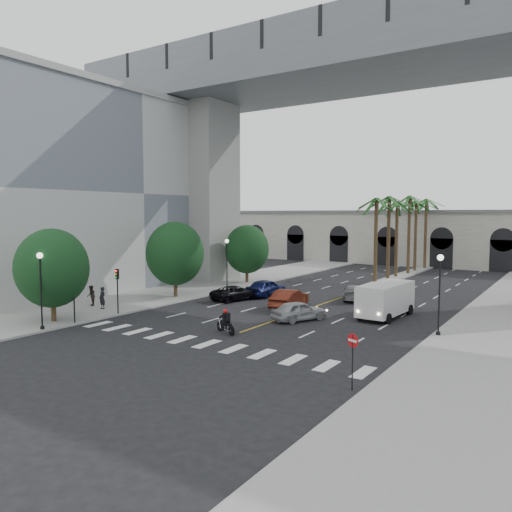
{
  "coord_description": "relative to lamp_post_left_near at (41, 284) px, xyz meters",
  "views": [
    {
      "loc": [
        18.82,
        -24.86,
        7.92
      ],
      "look_at": [
        -1.32,
        6.0,
        4.8
      ],
      "focal_mm": 35.0,
      "sensor_mm": 36.0,
      "label": 1
    }
  ],
  "objects": [
    {
      "name": "sidewalk_left",
      "position": [
        -3.6,
        20.0,
        -3.15
      ],
      "size": [
        8.0,
        100.0,
        0.15
      ],
      "primitive_type": "cube",
      "color": "gray",
      "rests_on": "ground"
    },
    {
      "name": "lamp_post_right",
      "position": [
        22.8,
        13.0,
        0.0
      ],
      "size": [
        0.4,
        0.4,
        5.35
      ],
      "color": "black",
      "rests_on": "ground"
    },
    {
      "name": "pedestrian_a",
      "position": [
        -2.38,
        7.05,
        -2.17
      ],
      "size": [
        0.71,
        0.51,
        1.81
      ],
      "primitive_type": "imported",
      "rotation": [
        0.0,
        0.0,
        -0.12
      ],
      "color": "black",
      "rests_on": "sidewalk_left"
    },
    {
      "name": "palm_a",
      "position": [
        11.4,
        33.0,
        5.88
      ],
      "size": [
        3.2,
        3.2,
        10.3
      ],
      "color": "#47331E",
      "rests_on": "ground"
    },
    {
      "name": "traffic_signal_far",
      "position": [
        0.1,
        6.5,
        -0.71
      ],
      "size": [
        0.25,
        0.18,
        3.65
      ],
      "color": "black",
      "rests_on": "ground"
    },
    {
      "name": "lamp_post_left_far",
      "position": [
        0.0,
        21.0,
        0.0
      ],
      "size": [
        0.4,
        0.4,
        5.35
      ],
      "color": "black",
      "rests_on": "ground"
    },
    {
      "name": "palm_e",
      "position": [
        11.3,
        49.0,
        5.97
      ],
      "size": [
        3.2,
        3.2,
        10.4
      ],
      "color": "#47331E",
      "rests_on": "ground"
    },
    {
      "name": "car_a",
      "position": [
        12.9,
        12.49,
        -2.48
      ],
      "size": [
        3.4,
        4.66,
        1.48
      ],
      "primitive_type": "imported",
      "rotation": [
        0.0,
        0.0,
        2.71
      ],
      "color": "#9FA0A4",
      "rests_on": "ground"
    },
    {
      "name": "lamp_post_left_near",
      "position": [
        0.0,
        0.0,
        0.0
      ],
      "size": [
        0.4,
        0.4,
        5.35
      ],
      "color": "black",
      "rests_on": "ground"
    },
    {
      "name": "car_d",
      "position": [
        12.9,
        23.24,
        -2.53
      ],
      "size": [
        3.43,
        5.11,
        1.37
      ],
      "primitive_type": "imported",
      "rotation": [
        0.0,
        0.0,
        3.49
      ],
      "color": "slate",
      "rests_on": "ground"
    },
    {
      "name": "pedestrian_b",
      "position": [
        -4.25,
        7.42,
        -2.2
      ],
      "size": [
        1.08,
        1.05,
        1.75
      ],
      "primitive_type": "imported",
      "rotation": [
        0.0,
        0.0,
        -0.7
      ],
      "color": "black",
      "rests_on": "sidewalk_left"
    },
    {
      "name": "palm_c",
      "position": [
        11.2,
        41.0,
        5.69
      ],
      "size": [
        3.2,
        3.2,
        10.1
      ],
      "color": "#47331E",
      "rests_on": "ground"
    },
    {
      "name": "car_c",
      "position": [
        3.82,
        17.15,
        -2.55
      ],
      "size": [
        3.4,
        5.24,
        1.34
      ],
      "primitive_type": "imported",
      "rotation": [
        0.0,
        0.0,
        2.88
      ],
      "color": "black",
      "rests_on": "ground"
    },
    {
      "name": "cargo_van",
      "position": [
        17.92,
        17.12,
        -1.76
      ],
      "size": [
        2.86,
        6.3,
        2.62
      ],
      "rotation": [
        0.0,
        0.0,
        -0.08
      ],
      "color": "silver",
      "rests_on": "ground"
    },
    {
      "name": "motorcycle_rider",
      "position": [
        10.78,
        6.29,
        -2.48
      ],
      "size": [
        2.11,
        1.06,
        1.64
      ],
      "rotation": [
        0.0,
        0.0,
        -0.44
      ],
      "color": "black",
      "rests_on": "ground"
    },
    {
      "name": "street_tree_near",
      "position": [
        -1.6,
        2.0,
        0.8
      ],
      "size": [
        5.2,
        5.2,
        6.89
      ],
      "color": "#382616",
      "rests_on": "ground"
    },
    {
      "name": "palm_d",
      "position": [
        11.55,
        45.0,
        6.43
      ],
      "size": [
        3.2,
        3.2,
        10.9
      ],
      "color": "#47331E",
      "rests_on": "ground"
    },
    {
      "name": "street_tree_far",
      "position": [
        -1.6,
        27.0,
        0.68
      ],
      "size": [
        5.04,
        5.04,
        6.68
      ],
      "color": "#382616",
      "rests_on": "ground"
    },
    {
      "name": "building_left",
      "position": [
        -15.6,
        17.0,
        7.09
      ],
      "size": [
        16.5,
        32.5,
        20.6
      ],
      "color": "#B8B8B4",
      "rests_on": "ground"
    },
    {
      "name": "palm_f",
      "position": [
        11.6,
        53.0,
        6.24
      ],
      "size": [
        3.2,
        3.2,
        10.7
      ],
      "color": "#47331E",
      "rests_on": "ground"
    },
    {
      "name": "do_not_enter_sign",
      "position": [
        21.9,
        0.81,
        -1.34
      ],
      "size": [
        0.6,
        0.27,
        2.59
      ],
      "rotation": [
        0.0,
        0.0,
        -0.38
      ],
      "color": "black",
      "rests_on": "ground"
    },
    {
      "name": "car_b",
      "position": [
        9.9,
        16.4,
        -2.41
      ],
      "size": [
        2.26,
        5.06,
        1.61
      ],
      "primitive_type": "imported",
      "rotation": [
        0.0,
        0.0,
        3.26
      ],
      "color": "#521B10",
      "rests_on": "ground"
    },
    {
      "name": "ground",
      "position": [
        11.4,
        5.0,
        -3.22
      ],
      "size": [
        140.0,
        140.0,
        0.0
      ],
      "primitive_type": "plane",
      "color": "black",
      "rests_on": "ground"
    },
    {
      "name": "pier_building",
      "position": [
        11.4,
        60.0,
        1.04
      ],
      "size": [
        71.0,
        10.5,
        8.5
      ],
      "color": "silver",
      "rests_on": "ground"
    },
    {
      "name": "car_e",
      "position": [
        4.98,
        20.56,
        -2.39
      ],
      "size": [
        2.09,
        4.93,
        1.66
      ],
      "primitive_type": "imported",
      "rotation": [
        0.0,
        0.0,
        3.12
      ],
      "color": "#0E1442",
      "rests_on": "ground"
    },
    {
      "name": "palm_b",
      "position": [
        11.5,
        37.0,
        6.15
      ],
      "size": [
        3.2,
        3.2,
        10.6
      ],
      "color": "#47331E",
      "rests_on": "ground"
    },
    {
      "name": "traffic_signal_near",
      "position": [
        0.1,
        2.5,
        -0.71
      ],
      "size": [
        0.25,
        0.18,
        3.65
      ],
      "color": "black",
      "rests_on": "ground"
    },
    {
      "name": "median",
      "position": [
        11.4,
        43.0,
        -3.12
      ],
      "size": [
        2.0,
        24.0,
        0.2
      ],
      "primitive_type": "cube",
      "color": "gray",
      "rests_on": "ground"
    },
    {
      "name": "bridge",
      "position": [
        14.82,
        27.0,
        15.29
      ],
      "size": [
        75.0,
        13.0,
        26.0
      ],
      "color": "gray",
      "rests_on": "ground"
    },
    {
      "name": "street_tree_mid",
      "position": [
        -1.6,
        15.0,
        0.99
      ],
      "size": [
        5.44,
        5.44,
        7.21
      ],
      "color": "#382616",
      "rests_on": "ground"
    }
  ]
}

